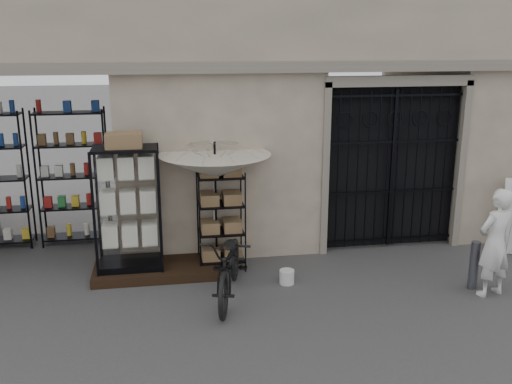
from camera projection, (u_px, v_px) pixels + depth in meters
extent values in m
plane|color=black|center=(327.00, 306.00, 8.13)|extent=(80.00, 80.00, 0.00)
cube|color=black|center=(28.00, 171.00, 9.70)|extent=(3.00, 1.70, 3.00)
cube|color=black|center=(33.00, 179.00, 10.23)|extent=(2.70, 0.50, 2.50)
cube|color=black|center=(389.00, 165.00, 10.18)|extent=(2.50, 0.06, 3.00)
cube|color=black|center=(392.00, 170.00, 10.04)|extent=(0.05, 0.05, 2.80)
cube|color=black|center=(157.00, 270.00, 9.21)|extent=(2.00, 0.90, 0.15)
cube|color=black|center=(132.00, 263.00, 9.13)|extent=(1.07, 0.76, 0.11)
cube|color=silver|center=(123.00, 215.00, 8.60)|extent=(0.90, 0.18, 1.82)
cube|color=silver|center=(129.00, 215.00, 8.92)|extent=(0.89, 0.58, 1.51)
cube|color=olive|center=(124.00, 144.00, 8.62)|extent=(0.61, 0.50, 0.22)
cube|color=black|center=(221.00, 220.00, 9.30)|extent=(0.81, 0.64, 1.67)
cube|color=olive|center=(221.00, 223.00, 9.31)|extent=(0.69, 0.52, 1.25)
cylinder|color=black|center=(216.00, 206.00, 9.24)|extent=(0.05, 0.05, 2.12)
imported|color=beige|center=(215.00, 160.00, 9.03)|extent=(2.05, 2.06, 1.43)
cylinder|color=silver|center=(287.00, 277.00, 8.85)|extent=(0.26, 0.26, 0.22)
imported|color=black|center=(231.00, 297.00, 8.42)|extent=(0.91, 1.17, 1.97)
cylinder|color=#585B65|center=(474.00, 265.00, 8.62)|extent=(0.15, 0.15, 0.75)
imported|color=silver|center=(489.00, 294.00, 8.51)|extent=(1.05, 1.74, 0.39)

